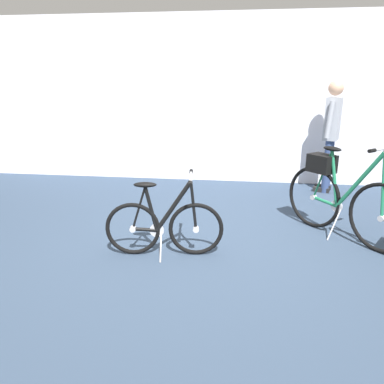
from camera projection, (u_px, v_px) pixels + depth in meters
The scene contains 5 objects.
ground_plane at pixel (203, 253), 3.76m from camera, with size 8.34×8.34×0.00m, color #2D3D51.
back_wall at pixel (222, 101), 6.09m from camera, with size 8.34×0.10×2.66m, color silver.
folding_bike_foreground at pixel (164, 225), 3.65m from camera, with size 1.15×0.53×0.82m.
display_bike_left at pixel (340, 195), 4.04m from camera, with size 1.04×1.19×1.07m.
visitor_near_wall at pixel (331, 130), 5.56m from camera, with size 0.35×0.51×1.65m.
Camera 1 is at (0.33, -3.41, 1.68)m, focal length 35.12 mm.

